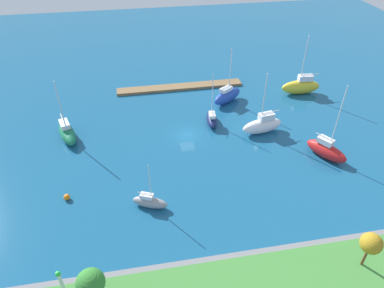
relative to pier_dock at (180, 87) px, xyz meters
The scene contains 14 objects.
water 17.64m from the pier_dock, 85.62° to the left, with size 160.00×160.00×0.00m, color #19567F.
pier_dock is the anchor object (origin of this frame).
breakwater 45.08m from the pier_dock, 88.29° to the left, with size 68.18×3.45×1.11m, color gray.
harbor_beacon 48.92m from the pier_dock, 67.34° to the left, with size 0.56×0.56×3.73m.
park_tree_mideast 49.50m from the pier_dock, 105.70° to the left, with size 2.34×2.34×4.80m.
park_tree_east 49.95m from the pier_dock, 71.94° to the left, with size 2.75×2.75×5.57m.
sailboat_green_far_north 26.41m from the pier_dock, 34.34° to the left, with size 4.60×7.82×11.04m.
sailboat_red_far_south 33.69m from the pier_dock, 125.28° to the left, with size 5.53×7.04×12.88m.
sailboat_blue_by_breakwater 11.47m from the pier_dock, 137.72° to the left, with size 7.20×5.78×11.09m.
sailboat_navy_near_pier 15.26m from the pier_dock, 103.83° to the left, with size 2.52×5.71×9.74m.
sailboat_yellow_west_end 25.40m from the pier_dock, 164.44° to the left, with size 8.13×2.81×12.41m.
sailboat_gray_along_channel 34.60m from the pier_dock, 74.73° to the left, with size 5.08×3.30×7.41m.
sailboat_white_outer_mooring 22.42m from the pier_dock, 121.71° to the left, with size 7.71×3.55×11.32m.
mooring_buoy_orange 36.29m from the pier_dock, 55.80° to the left, with size 0.88×0.88×0.88m, color orange.
Camera 1 is at (7.97, 49.24, 35.21)m, focal length 32.57 mm.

